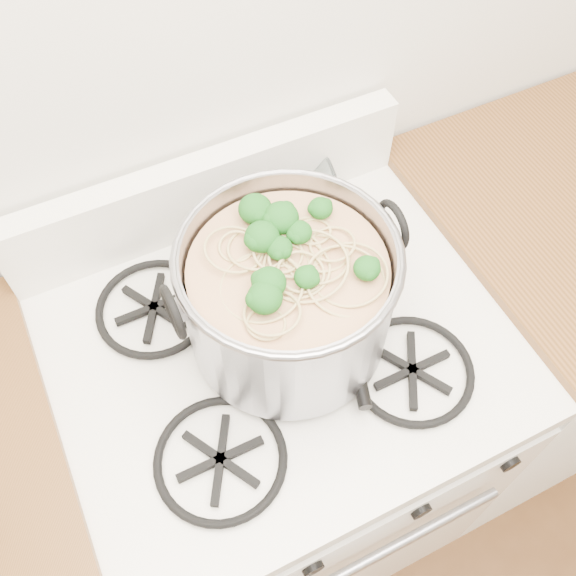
# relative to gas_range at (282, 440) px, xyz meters

# --- Properties ---
(gas_range) EXTENTS (0.76, 0.66, 0.92)m
(gas_range) POSITION_rel_gas_range_xyz_m (0.00, 0.00, 0.00)
(gas_range) COLOR white
(gas_range) RESTS_ON ground
(counter_left) EXTENTS (0.25, 0.65, 0.92)m
(counter_left) POSITION_rel_gas_range_xyz_m (-0.51, 0.00, 0.02)
(counter_left) COLOR silver
(counter_left) RESTS_ON ground
(stock_pot) EXTENTS (0.36, 0.33, 0.23)m
(stock_pot) POSITION_rel_gas_range_xyz_m (0.02, 0.00, 0.59)
(stock_pot) COLOR gray
(stock_pot) RESTS_ON gas_range
(spatula) EXTENTS (0.37, 0.39, 0.02)m
(spatula) POSITION_rel_gas_range_xyz_m (0.14, 0.06, 0.50)
(spatula) COLOR black
(spatula) RESTS_ON gas_range
(glass_bowl) EXTENTS (0.13, 0.13, 0.03)m
(glass_bowl) POSITION_rel_gas_range_xyz_m (0.10, 0.25, 0.50)
(glass_bowl) COLOR white
(glass_bowl) RESTS_ON gas_range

